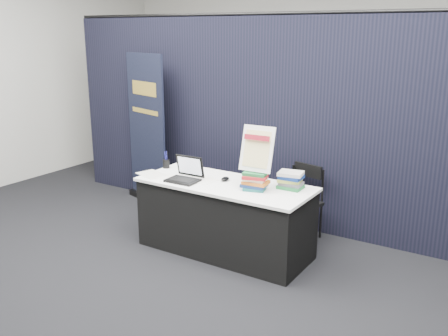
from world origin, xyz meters
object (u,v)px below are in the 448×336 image
display_table (225,217)px  info_sign (257,149)px  book_stack_short (290,180)px  pullup_banner (147,138)px  laptop (185,175)px  stacking_chair (302,199)px  book_stack_tall (255,181)px

display_table → info_sign: size_ratio=3.98×
book_stack_short → pullup_banner: pullup_banner is taller
book_stack_short → info_sign: info_sign is taller
laptop → stacking_chair: laptop is taller
pullup_banner → book_stack_tall: bearing=-5.7°
display_table → info_sign: 0.85m
display_table → laptop: size_ratio=5.47×
display_table → pullup_banner: (-1.72, 0.79, 0.50)m
book_stack_short → display_table: bearing=-163.3°
laptop → pullup_banner: bearing=143.1°
book_stack_short → info_sign: size_ratio=0.54×
laptop → info_sign: info_sign is taller
pullup_banner → stacking_chair: bearing=14.3°
stacking_chair → pullup_banner: bearing=-168.3°
display_table → stacking_chair: stacking_chair is taller
display_table → book_stack_short: 0.81m
laptop → pullup_banner: 1.64m
pullup_banner → stacking_chair: size_ratio=2.38×
stacking_chair → book_stack_short: bearing=-65.7°
info_sign → stacking_chair: size_ratio=0.55×
book_stack_tall → info_sign: 0.31m
book_stack_short → pullup_banner: (-2.36, 0.60, 0.04)m
laptop → book_stack_short: 1.08m
laptop → display_table: bearing=19.7°
book_stack_tall → stacking_chair: 0.87m
laptop → book_stack_short: (1.03, 0.34, 0.02)m
laptop → book_stack_tall: 0.76m
laptop → book_stack_short: laptop is taller
info_sign → pullup_banner: size_ratio=0.23×
display_table → laptop: 0.60m
laptop → stacking_chair: size_ratio=0.40×
book_stack_short → stacking_chair: size_ratio=0.30×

